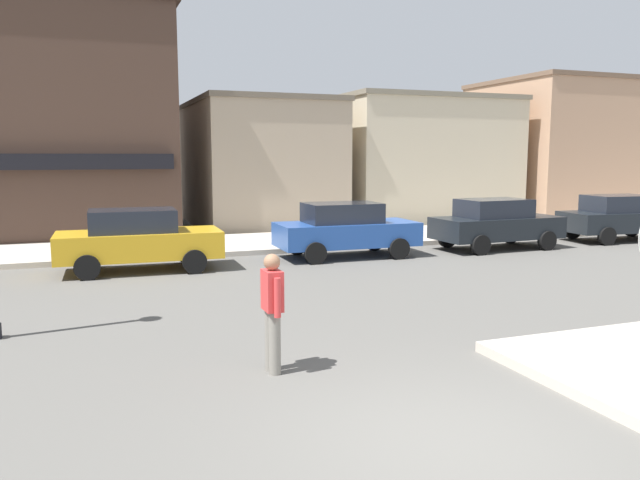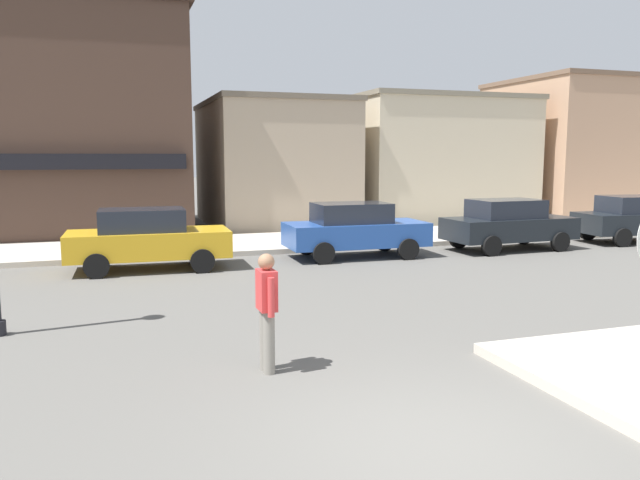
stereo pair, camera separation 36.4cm
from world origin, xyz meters
name	(u,v)px [view 1 (the left image)]	position (x,y,z in m)	size (l,w,h in m)	color
ground_plane	(456,445)	(0.00, 0.00, 0.00)	(160.00, 160.00, 0.00)	#5B5954
kerb_far	(203,246)	(0.00, 14.38, 0.07)	(80.00, 4.00, 0.15)	beige
parked_car_nearest	(138,239)	(-2.20, 11.03, 0.81)	(4.05, 1.98, 1.56)	gold
parked_car_second	(346,229)	(3.52, 11.19, 0.81)	(4.04, 1.95, 1.56)	#234C9E
parked_car_third	(496,223)	(8.52, 10.99, 0.81)	(4.06, 1.99, 1.56)	black
parked_car_fourth	(620,217)	(13.64, 11.09, 0.81)	(4.14, 2.15, 1.56)	black
pedestrian_crossing_near	(272,309)	(-1.13, 2.70, 0.87)	(0.22, 0.55, 1.61)	gray
building_corner_shop	(9,123)	(-5.88, 20.54, 4.08)	(11.46, 8.81, 8.15)	#473328
building_storefront_left_near	(258,163)	(3.50, 20.62, 2.57)	(5.47, 7.75, 5.13)	tan
building_storefront_left_mid	(407,159)	(10.68, 20.80, 2.73)	(7.77, 7.64, 5.44)	beige
building_storefront_right_near	(557,149)	(18.46, 19.78, 3.23)	(6.79, 6.76, 6.46)	tan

